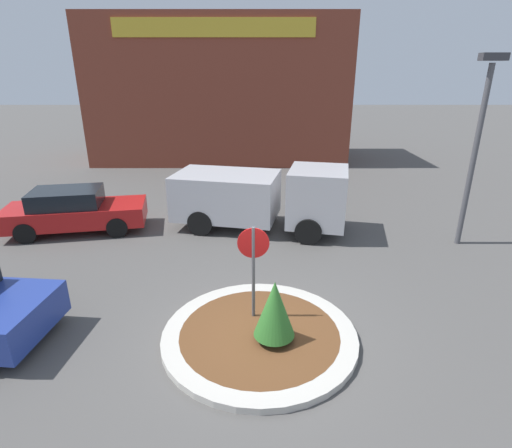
{
  "coord_description": "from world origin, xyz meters",
  "views": [
    {
      "loc": [
        -0.07,
        -6.75,
        5.08
      ],
      "look_at": [
        -0.04,
        3.34,
        1.21
      ],
      "focal_mm": 28.0,
      "sensor_mm": 36.0,
      "label": 1
    }
  ],
  "objects": [
    {
      "name": "storefront_building",
      "position": [
        -2.17,
        18.2,
        3.96
      ],
      "size": [
        14.47,
        6.07,
        7.91
      ],
      "color": "brown",
      "rests_on": "ground_plane"
    },
    {
      "name": "traffic_island",
      "position": [
        0.0,
        0.0,
        0.07
      ],
      "size": [
        3.94,
        3.94,
        0.14
      ],
      "color": "#BCB7AD",
      "rests_on": "ground_plane"
    },
    {
      "name": "stop_sign",
      "position": [
        -0.12,
        0.59,
        1.51
      ],
      "size": [
        0.65,
        0.07,
        2.19
      ],
      "color": "#4C4C51",
      "rests_on": "ground_plane"
    },
    {
      "name": "island_shrub",
      "position": [
        0.28,
        -0.24,
        0.85
      ],
      "size": [
        0.8,
        0.8,
        1.29
      ],
      "color": "brown",
      "rests_on": "traffic_island"
    },
    {
      "name": "ground_plane",
      "position": [
        0.0,
        0.0,
        0.0
      ],
      "size": [
        120.0,
        120.0,
        0.0
      ],
      "primitive_type": "plane",
      "color": "#514F4C"
    },
    {
      "name": "light_pole",
      "position": [
        6.29,
        4.8,
        3.31
      ],
      "size": [
        0.7,
        0.3,
        5.54
      ],
      "color": "#4C4C51",
      "rests_on": "ground_plane"
    },
    {
      "name": "parked_sedan_red",
      "position": [
        -6.14,
        5.81,
        0.74
      ],
      "size": [
        4.7,
        2.49,
        1.47
      ],
      "rotation": [
        0.0,
        0.0,
        0.18
      ],
      "color": "#B21919",
      "rests_on": "ground_plane"
    },
    {
      "name": "utility_truck",
      "position": [
        0.07,
        6.08,
        1.15
      ],
      "size": [
        6.02,
        3.27,
        2.17
      ],
      "rotation": [
        0.0,
        0.0,
        -0.21
      ],
      "color": "#B2B2B7",
      "rests_on": "ground_plane"
    }
  ]
}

